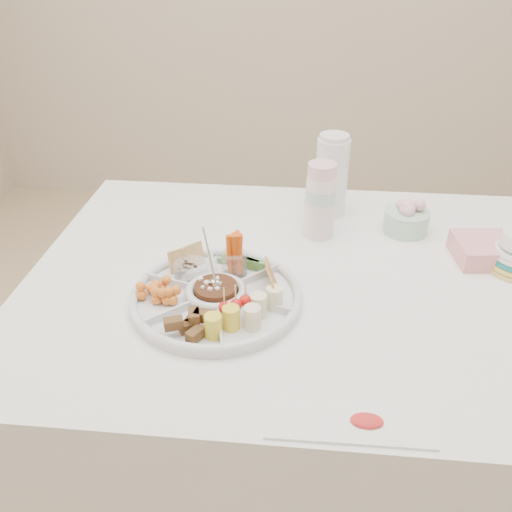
# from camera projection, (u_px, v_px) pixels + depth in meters

# --- Properties ---
(floor) EXTENTS (4.00, 4.00, 0.00)m
(floor) POSITION_uv_depth(u_px,v_px,m) (321.00, 477.00, 1.71)
(floor) COLOR tan
(floor) RESTS_ON ground
(dining_table) EXTENTS (1.52, 1.02, 0.76)m
(dining_table) POSITION_uv_depth(u_px,v_px,m) (329.00, 390.00, 1.51)
(dining_table) COLOR white
(dining_table) RESTS_ON floor
(party_tray) EXTENTS (0.47, 0.47, 0.04)m
(party_tray) POSITION_uv_depth(u_px,v_px,m) (216.00, 294.00, 1.21)
(party_tray) COLOR white
(party_tray) RESTS_ON dining_table
(bean_dip) EXTENTS (0.12, 0.12, 0.04)m
(bean_dip) POSITION_uv_depth(u_px,v_px,m) (216.00, 291.00, 1.21)
(bean_dip) COLOR #4F291F
(bean_dip) RESTS_ON party_tray
(tortillas) EXTENTS (0.11, 0.11, 0.05)m
(tortillas) POSITION_uv_depth(u_px,v_px,m) (274.00, 282.00, 1.22)
(tortillas) COLOR #C37535
(tortillas) RESTS_ON party_tray
(carrot_cucumber) EXTENTS (0.15, 0.15, 0.11)m
(carrot_cucumber) POSITION_uv_depth(u_px,v_px,m) (240.00, 251.00, 1.29)
(carrot_cucumber) COLOR #D8500E
(carrot_cucumber) RESTS_ON party_tray
(pita_raisins) EXTENTS (0.14, 0.14, 0.06)m
(pita_raisins) POSITION_uv_depth(u_px,v_px,m) (185.00, 261.00, 1.29)
(pita_raisins) COLOR #DAAE78
(pita_raisins) RESTS_ON party_tray
(cherries) EXTENTS (0.13, 0.13, 0.04)m
(cherries) POSITION_uv_depth(u_px,v_px,m) (157.00, 293.00, 1.19)
(cherries) COLOR orange
(cherries) RESTS_ON party_tray
(granola_chunks) EXTENTS (0.13, 0.13, 0.04)m
(granola_chunks) POSITION_uv_depth(u_px,v_px,m) (188.00, 323.00, 1.10)
(granola_chunks) COLOR brown
(granola_chunks) RESTS_ON party_tray
(banana_tomato) EXTENTS (0.15, 0.15, 0.10)m
(banana_tomato) POSITION_uv_depth(u_px,v_px,m) (251.00, 309.00, 1.11)
(banana_tomato) COLOR #ECE963
(banana_tomato) RESTS_ON party_tray
(cup_stack) EXTENTS (0.09, 0.09, 0.23)m
(cup_stack) POSITION_uv_depth(u_px,v_px,m) (320.00, 197.00, 1.43)
(cup_stack) COLOR silver
(cup_stack) RESTS_ON dining_table
(thermos) EXTENTS (0.10, 0.10, 0.24)m
(thermos) POSITION_uv_depth(u_px,v_px,m) (332.00, 174.00, 1.54)
(thermos) COLOR white
(thermos) RESTS_ON dining_table
(flower_bowl) EXTENTS (0.12, 0.12, 0.09)m
(flower_bowl) POSITION_uv_depth(u_px,v_px,m) (407.00, 216.00, 1.48)
(flower_bowl) COLOR silver
(flower_bowl) RESTS_ON dining_table
(napkin_stack) EXTENTS (0.17, 0.15, 0.05)m
(napkin_stack) POSITION_uv_depth(u_px,v_px,m) (487.00, 250.00, 1.37)
(napkin_stack) COLOR pink
(napkin_stack) RESTS_ON dining_table
(placemat) EXTENTS (0.29, 0.10, 0.01)m
(placemat) POSITION_uv_depth(u_px,v_px,m) (349.00, 422.00, 0.93)
(placemat) COLOR white
(placemat) RESTS_ON dining_table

